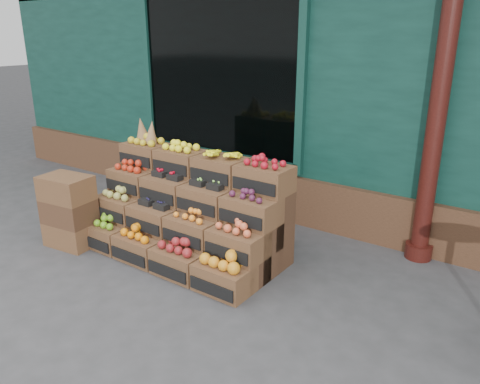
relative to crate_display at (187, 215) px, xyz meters
The scene contains 5 objects.
ground 1.27m from the crate_display, 38.65° to the right, with size 60.00×60.00×0.00m, color #39393B.
shop_facade 4.88m from the crate_display, 77.89° to the left, with size 12.00×6.24×4.80m.
crate_display is the anchor object (origin of this frame).
spare_crates 1.35m from the crate_display, 151.40° to the right, with size 0.59×0.44×0.82m.
shopkeeper 2.48m from the crate_display, 117.24° to the left, with size 0.75×0.49×2.04m, color #1C642F.
Camera 1 is at (2.25, -2.77, 2.32)m, focal length 35.00 mm.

